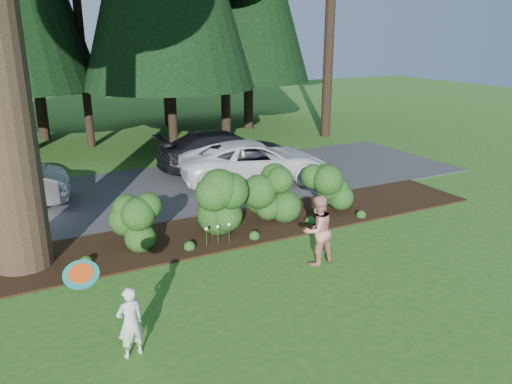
{
  "coord_description": "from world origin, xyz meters",
  "views": [
    {
      "loc": [
        -4.68,
        -8.04,
        5.0
      ],
      "look_at": [
        0.67,
        2.26,
        1.3
      ],
      "focal_mm": 35.0,
      "sensor_mm": 36.0,
      "label": 1
    }
  ],
  "objects": [
    {
      "name": "frisbee",
      "position": [
        -3.91,
        -0.94,
        1.6
      ],
      "size": [
        0.55,
        0.48,
        0.31
      ],
      "color": "teal",
      "rests_on": "ground"
    },
    {
      "name": "driveway",
      "position": [
        0.0,
        7.5,
        0.01
      ],
      "size": [
        22.0,
        6.0,
        0.03
      ],
      "primitive_type": "cube",
      "color": "#38383A",
      "rests_on": "ground"
    },
    {
      "name": "shrub_row",
      "position": [
        0.77,
        3.14,
        0.81
      ],
      "size": [
        6.53,
        1.6,
        1.61
      ],
      "color": "#194615",
      "rests_on": "ground"
    },
    {
      "name": "car_dark_suv",
      "position": [
        2.76,
        8.84,
        0.77
      ],
      "size": [
        5.19,
        2.34,
        1.48
      ],
      "primitive_type": "imported",
      "rotation": [
        0.0,
        0.0,
        1.52
      ],
      "color": "black",
      "rests_on": "driveway"
    },
    {
      "name": "car_white_suv",
      "position": [
        3.02,
        6.86,
        0.75
      ],
      "size": [
        5.53,
        3.31,
        1.44
      ],
      "primitive_type": "imported",
      "rotation": [
        0.0,
        0.0,
        1.38
      ],
      "color": "white",
      "rests_on": "driveway"
    },
    {
      "name": "adult",
      "position": [
        1.32,
        0.51,
        0.8
      ],
      "size": [
        0.85,
        0.71,
        1.61
      ],
      "primitive_type": "imported",
      "rotation": [
        0.0,
        0.0,
        3.27
      ],
      "color": "red",
      "rests_on": "ground"
    },
    {
      "name": "mulch_bed",
      "position": [
        0.0,
        3.25,
        0.03
      ],
      "size": [
        16.0,
        2.5,
        0.05
      ],
      "primitive_type": "cube",
      "color": "black",
      "rests_on": "ground"
    },
    {
      "name": "child",
      "position": [
        -3.26,
        -0.96,
        0.61
      ],
      "size": [
        0.49,
        0.37,
        1.22
      ],
      "primitive_type": "imported",
      "rotation": [
        0.0,
        0.0,
        3.34
      ],
      "color": "silver",
      "rests_on": "ground"
    },
    {
      "name": "lily_cluster",
      "position": [
        -0.3,
        2.4,
        0.5
      ],
      "size": [
        0.69,
        0.09,
        0.57
      ],
      "color": "#194615",
      "rests_on": "ground"
    },
    {
      "name": "ground",
      "position": [
        0.0,
        0.0,
        0.0
      ],
      "size": [
        80.0,
        80.0,
        0.0
      ],
      "primitive_type": "plane",
      "color": "#26611B",
      "rests_on": "ground"
    }
  ]
}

